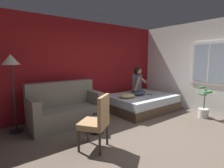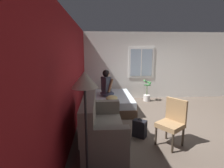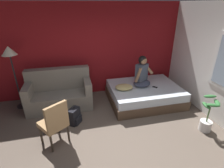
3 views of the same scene
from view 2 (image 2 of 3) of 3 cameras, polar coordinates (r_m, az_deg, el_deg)
ground_plane at (r=5.28m, az=20.02°, el=-11.73°), size 40.00×40.00×0.00m
wall_back_accent at (r=4.53m, az=-12.86°, el=2.74°), size 10.22×0.16×2.70m
wall_side_with_window at (r=7.44m, az=12.29°, el=5.87°), size 0.19×6.80×2.70m
bed at (r=6.00m, az=-1.00°, el=-5.91°), size 2.00×1.55×0.48m
couch at (r=3.72m, az=-3.91°, el=-14.24°), size 1.70×0.83×1.04m
side_chair at (r=3.92m, az=19.07°, el=-11.24°), size 0.64×0.64×0.98m
person_seated at (r=5.77m, az=-1.76°, el=-0.45°), size 0.67×0.64×0.88m
backpack at (r=4.21m, az=9.06°, el=-14.21°), size 0.34×0.35×0.46m
throw_pillow at (r=5.30m, az=-0.07°, el=-4.65°), size 0.53×0.43×0.14m
cell_phone at (r=6.19m, az=0.02°, el=-3.01°), size 0.15×0.15×0.01m
floor_lamp at (r=2.37m, az=-8.82°, el=-2.40°), size 0.36×0.36×1.70m
potted_plant at (r=7.03m, az=11.33°, el=-3.06°), size 0.39×0.37×0.85m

